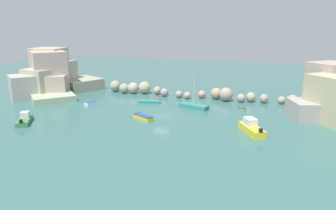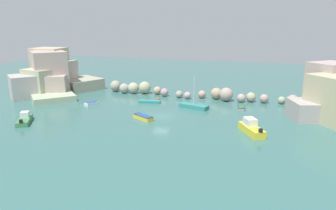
# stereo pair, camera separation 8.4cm
# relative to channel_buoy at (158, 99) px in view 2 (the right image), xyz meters

# --- Properties ---
(cove_water) EXTENTS (160.00, 160.00, 0.00)m
(cove_water) POSITION_rel_channel_buoy_xyz_m (4.14, -9.81, -0.28)
(cove_water) COLOR #386964
(cove_water) RESTS_ON ground
(cliff_headland_left) EXTENTS (15.51, 21.14, 9.39)m
(cliff_headland_left) POSITION_rel_channel_buoy_xyz_m (-24.12, -0.90, 2.96)
(cliff_headland_left) COLOR #BDA096
(cliff_headland_left) RESTS_ON ground
(rock_breakwater) EXTENTS (38.73, 3.79, 2.61)m
(rock_breakwater) POSITION_rel_channel_buoy_xyz_m (3.76, 4.52, 0.80)
(rock_breakwater) COLOR #A39D88
(rock_breakwater) RESTS_ON ground
(channel_buoy) EXTENTS (0.57, 0.57, 0.57)m
(channel_buoy) POSITION_rel_channel_buoy_xyz_m (0.00, 0.00, 0.00)
(channel_buoy) COLOR #E04C28
(channel_buoy) RESTS_ON cove_water
(moored_boat_0) EXTENTS (5.55, 3.11, 5.96)m
(moored_boat_0) POSITION_rel_channel_buoy_xyz_m (7.95, -3.33, 0.10)
(moored_boat_0) COLOR teal
(moored_boat_0) RESTS_ON cove_water
(moored_boat_1) EXTENTS (4.18, 2.01, 0.47)m
(moored_boat_1) POSITION_rel_channel_buoy_xyz_m (-0.90, -2.19, -0.05)
(moored_boat_1) COLOR teal
(moored_boat_1) RESTS_ON cove_water
(moored_boat_2) EXTENTS (2.07, 2.65, 0.56)m
(moored_boat_2) POSITION_rel_channel_buoy_xyz_m (-10.53, -7.03, -0.01)
(moored_boat_2) COLOR white
(moored_boat_2) RESTS_ON cove_water
(moored_boat_3) EXTENTS (4.06, 4.99, 1.52)m
(moored_boat_3) POSITION_rel_channel_buoy_xyz_m (-14.26, -19.44, 0.20)
(moored_boat_3) COLOR #42804F
(moored_boat_3) RESTS_ON cove_water
(moored_boat_4) EXTENTS (4.03, 5.29, 1.96)m
(moored_boat_4) POSITION_rel_channel_buoy_xyz_m (18.50, -13.15, 0.43)
(moored_boat_4) COLOR yellow
(moored_boat_4) RESTS_ON cove_water
(moored_boat_5) EXTENTS (3.81, 2.80, 0.67)m
(moored_boat_5) POSITION_rel_channel_buoy_xyz_m (2.08, -12.19, 0.06)
(moored_boat_5) COLOR gold
(moored_boat_5) RESTS_ON cove_water
(moored_boat_6) EXTENTS (1.26, 2.37, 0.58)m
(moored_boat_6) POSITION_rel_channel_buoy_xyz_m (16.06, -1.61, 0.02)
(moored_boat_6) COLOR gray
(moored_boat_6) RESTS_ON cove_water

